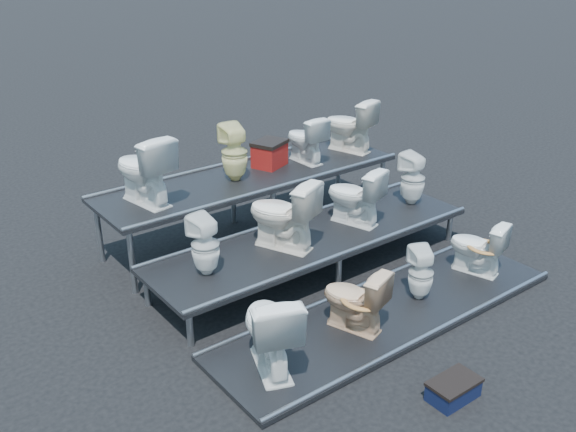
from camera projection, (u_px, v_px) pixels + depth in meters
ground at (312, 270)px, 7.93m from camera, size 80.00×80.00×0.00m
tier_front at (388, 313)px, 6.98m from camera, size 4.20×1.20×0.06m
tier_mid at (313, 253)px, 7.84m from camera, size 4.20×1.20×0.46m
tier_back at (252, 205)px, 8.70m from camera, size 4.20×1.20×0.86m
toilet_0 at (270, 328)px, 5.91m from camera, size 0.75×0.95×0.85m
toilet_1 at (354, 299)px, 6.53m from camera, size 0.59×0.77×0.70m
toilet_2 at (421, 273)px, 7.10m from camera, size 0.37×0.37×0.62m
toilet_3 at (477, 247)px, 7.64m from camera, size 0.55×0.73×0.67m
toilet_4 at (205, 245)px, 6.79m from camera, size 0.34×0.34×0.67m
toilet_5 at (282, 214)px, 7.32m from camera, size 0.76×0.94×0.84m
toilet_6 at (354, 196)px, 7.95m from camera, size 0.61×0.81×0.74m
toilet_7 at (413, 178)px, 8.55m from camera, size 0.35×0.35×0.71m
toilet_8 at (143, 169)px, 7.51m from camera, size 0.60×0.90×0.85m
toilet_9 at (234, 152)px, 8.23m from camera, size 0.37×0.38×0.75m
toilet_10 at (305, 139)px, 8.89m from camera, size 0.38×0.65×0.66m
toilet_11 at (349, 125)px, 9.32m from camera, size 0.63×0.85×0.78m
red_crate at (270, 155)px, 8.80m from camera, size 0.53×0.48×0.31m
step_stool at (453, 391)px, 5.73m from camera, size 0.46×0.28×0.16m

